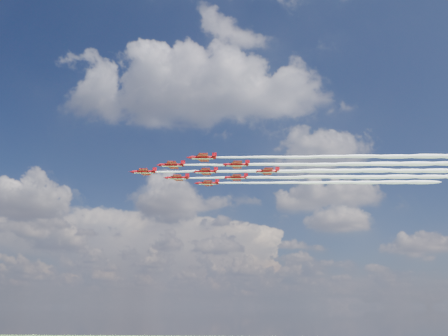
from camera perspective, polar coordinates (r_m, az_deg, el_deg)
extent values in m
cylinder|color=#A40912|center=(158.33, -10.42, -0.49)|extent=(7.29, 1.54, 0.99)
cone|color=#A40912|center=(159.27, -12.01, -0.50)|extent=(1.88, 1.13, 0.99)
cone|color=#A40912|center=(157.55, -8.90, -0.49)|extent=(1.42, 1.00, 0.90)
ellipsoid|color=black|center=(158.81, -11.05, -0.35)|extent=(1.94, 0.96, 0.65)
cube|color=#A40912|center=(158.22, -10.26, -0.51)|extent=(3.51, 8.51, 0.13)
cube|color=#A40912|center=(157.66, -9.13, -0.49)|extent=(1.51, 3.34, 0.11)
cube|color=#A40912|center=(157.87, -9.05, -0.21)|extent=(1.45, 0.24, 1.63)
cube|color=silver|center=(158.19, -10.43, -0.65)|extent=(6.82, 1.32, 0.11)
cylinder|color=#A40912|center=(149.32, -6.84, 0.39)|extent=(7.29, 1.54, 0.99)
cone|color=#A40912|center=(150.00, -8.55, 0.38)|extent=(1.88, 1.13, 0.99)
cone|color=#A40912|center=(148.82, -5.22, 0.40)|extent=(1.42, 1.00, 0.90)
ellipsoid|color=black|center=(149.70, -7.52, 0.54)|extent=(1.94, 0.96, 0.65)
cube|color=#A40912|center=(149.25, -6.67, 0.38)|extent=(3.51, 8.51, 0.13)
cube|color=#A40912|center=(148.88, -5.46, 0.40)|extent=(1.51, 3.34, 0.11)
cube|color=#A40912|center=(149.12, -5.38, 0.70)|extent=(1.45, 0.24, 1.63)
cube|color=silver|center=(149.19, -6.84, 0.23)|extent=(6.82, 1.32, 0.11)
cylinder|color=#A40912|center=(163.81, -6.15, -1.27)|extent=(7.29, 1.54, 0.99)
cone|color=#A40912|center=(164.43, -7.71, -1.28)|extent=(1.88, 1.13, 0.99)
cone|color=#A40912|center=(163.35, -4.67, -1.27)|extent=(1.42, 1.00, 0.90)
ellipsoid|color=black|center=(164.16, -6.77, -1.14)|extent=(1.94, 0.96, 0.65)
cube|color=#A40912|center=(163.75, -5.99, -1.29)|extent=(3.51, 8.51, 0.13)
cube|color=#A40912|center=(163.41, -4.89, -1.27)|extent=(1.51, 3.34, 0.11)
cube|color=#A40912|center=(163.63, -4.82, -1.00)|extent=(1.45, 0.24, 1.63)
cube|color=silver|center=(163.69, -6.15, -1.42)|extent=(6.82, 1.32, 0.11)
cylinder|color=#A40912|center=(141.02, -2.81, 1.39)|extent=(7.29, 1.54, 0.99)
cone|color=#A40912|center=(141.38, -4.64, 1.37)|extent=(1.88, 1.13, 0.99)
cone|color=#A40912|center=(140.81, -1.09, 1.40)|extent=(1.42, 1.00, 0.90)
ellipsoid|color=black|center=(141.28, -3.54, 1.54)|extent=(1.94, 0.96, 0.65)
cube|color=#A40912|center=(140.98, -2.63, 1.37)|extent=(3.51, 8.51, 0.13)
cube|color=#A40912|center=(140.84, -1.34, 1.40)|extent=(1.51, 3.34, 0.11)
cube|color=#A40912|center=(141.10, -1.27, 1.71)|extent=(1.45, 0.24, 1.63)
cube|color=silver|center=(140.87, -2.82, 1.21)|extent=(6.82, 1.32, 0.11)
cylinder|color=#A40912|center=(155.53, -2.46, -0.46)|extent=(7.29, 1.54, 0.99)
cone|color=#A40912|center=(155.86, -4.12, -0.47)|extent=(1.88, 1.13, 0.99)
cone|color=#A40912|center=(155.34, -0.90, -0.45)|extent=(1.42, 1.00, 0.90)
ellipsoid|color=black|center=(155.77, -3.12, -0.32)|extent=(1.94, 0.96, 0.65)
cube|color=#A40912|center=(155.49, -2.30, -0.48)|extent=(3.51, 8.51, 0.13)
cube|color=#A40912|center=(155.36, -1.13, -0.46)|extent=(1.51, 3.34, 0.11)
cube|color=#A40912|center=(155.60, -1.06, -0.17)|extent=(1.45, 0.24, 1.63)
cube|color=silver|center=(155.40, -2.46, -0.62)|extent=(6.82, 1.32, 0.11)
cylinder|color=#A40912|center=(170.18, -2.17, -1.99)|extent=(7.29, 1.54, 0.99)
cone|color=#A40912|center=(170.48, -3.69, -2.00)|extent=(1.88, 1.13, 0.99)
cone|color=#A40912|center=(170.01, -0.74, -1.99)|extent=(1.42, 1.00, 0.90)
ellipsoid|color=black|center=(170.40, -2.78, -1.86)|extent=(1.94, 0.96, 0.65)
cube|color=#A40912|center=(170.15, -2.02, -2.01)|extent=(3.51, 8.51, 0.13)
cube|color=#A40912|center=(170.03, -0.95, -1.99)|extent=(1.51, 3.34, 0.11)
cube|color=#A40912|center=(170.25, -0.89, -1.73)|extent=(1.45, 0.24, 1.63)
cube|color=silver|center=(170.06, -2.17, -2.14)|extent=(6.82, 1.32, 0.11)
cylinder|color=#A40912|center=(148.00, 1.62, 0.44)|extent=(7.29, 1.54, 0.99)
cone|color=#A40912|center=(148.00, -0.13, 0.43)|extent=(1.88, 1.13, 0.99)
cone|color=#A40912|center=(148.11, 3.26, 0.45)|extent=(1.42, 1.00, 0.90)
ellipsoid|color=black|center=(148.11, 0.92, 0.58)|extent=(1.94, 0.96, 0.65)
cube|color=#A40912|center=(147.99, 1.79, 0.42)|extent=(3.51, 8.51, 0.13)
cube|color=#A40912|center=(148.09, 3.02, 0.44)|extent=(1.51, 3.34, 0.11)
cube|color=#A40912|center=(148.35, 3.08, 0.74)|extent=(1.45, 0.24, 1.63)
cube|color=silver|center=(147.86, 1.62, 0.27)|extent=(6.82, 1.32, 0.11)
cylinder|color=#A40912|center=(162.60, 1.56, -1.25)|extent=(7.29, 1.54, 0.99)
cone|color=#A40912|center=(162.61, -0.04, -1.25)|extent=(1.88, 1.13, 0.99)
cone|color=#A40912|center=(162.71, 3.05, -1.24)|extent=(1.42, 1.00, 0.90)
ellipsoid|color=black|center=(162.71, 0.92, -1.11)|extent=(1.94, 0.96, 0.65)
cube|color=#A40912|center=(162.60, 1.72, -1.26)|extent=(3.51, 8.51, 0.13)
cube|color=#A40912|center=(162.69, 2.83, -1.24)|extent=(1.51, 3.34, 0.11)
cube|color=#A40912|center=(162.93, 2.89, -0.96)|extent=(1.45, 0.24, 1.63)
cube|color=silver|center=(162.48, 1.56, -1.40)|extent=(6.82, 1.32, 0.11)
cylinder|color=#A40912|center=(155.81, 5.62, -0.42)|extent=(7.29, 1.54, 0.99)
cone|color=#A40912|center=(155.50, 3.96, -0.43)|extent=(1.88, 1.13, 0.99)
cone|color=#A40912|center=(156.22, 7.18, -0.41)|extent=(1.42, 1.00, 0.90)
ellipsoid|color=black|center=(155.79, 4.96, -0.28)|extent=(1.94, 0.96, 0.65)
cube|color=#A40912|center=(155.84, 5.79, -0.44)|extent=(3.51, 8.51, 0.13)
cube|color=#A40912|center=(156.15, 6.95, -0.42)|extent=(1.51, 3.34, 0.11)
cube|color=#A40912|center=(156.42, 7.00, -0.13)|extent=(1.45, 0.24, 1.63)
cube|color=silver|center=(155.68, 5.63, -0.58)|extent=(6.82, 1.32, 0.11)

